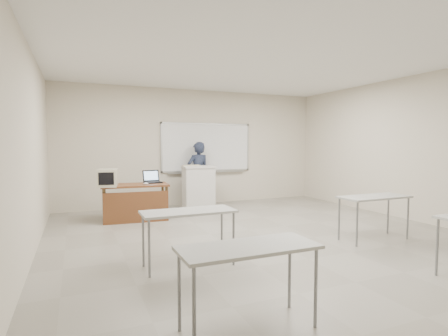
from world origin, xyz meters
name	(u,v)px	position (x,y,z in m)	size (l,w,h in m)	color
floor	(274,243)	(0.00, 0.00, -0.01)	(7.00, 8.00, 0.01)	gray
whiteboard	(207,148)	(0.30, 3.97, 1.48)	(2.48, 0.10, 1.31)	white
student_desks	(332,218)	(0.00, -1.35, 0.67)	(4.40, 2.20, 0.73)	#9C9C97
instructor_desk	(136,195)	(-1.80, 2.49, 0.53)	(1.35, 0.68, 0.75)	#602A1B
podium	(198,188)	(-0.20, 3.20, 0.53)	(0.75, 0.55, 1.06)	silver
crt_monitor	(108,178)	(-2.35, 2.48, 0.92)	(0.38, 0.42, 0.36)	#B8B196
laptop	(153,180)	(-1.40, 2.76, 0.81)	(0.36, 0.33, 0.27)	black
mouse	(146,183)	(-1.60, 2.47, 0.77)	(0.11, 0.07, 0.04)	silver
keyboard	(191,165)	(-0.35, 3.28, 1.07)	(0.43, 0.14, 0.02)	#B8B196
presenter	(198,174)	(-0.03, 3.72, 0.82)	(0.60, 0.39, 1.64)	black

